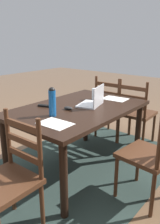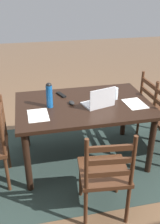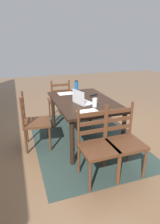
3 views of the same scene
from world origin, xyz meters
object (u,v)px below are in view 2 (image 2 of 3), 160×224
object	(u,v)px
chair_far_head	(105,174)
drinking_glass	(115,94)
dining_table	(84,111)
computer_mouse	(72,103)
water_bottle	(49,95)
tv_remote	(61,95)
chair_left_near	(157,110)
laptop	(100,101)

from	to	relation	value
chair_far_head	drinking_glass	distance (m)	1.06
dining_table	computer_mouse	xyz separation A→B (m)	(0.14, -0.01, 0.11)
dining_table	water_bottle	size ratio (longest dim) A/B	5.37
dining_table	tv_remote	xyz separation A→B (m)	(0.21, -0.28, 0.10)
chair_left_near	computer_mouse	distance (m)	1.24
chair_left_near	tv_remote	distance (m)	1.30
drinking_glass	dining_table	bearing A→B (deg)	6.92
computer_mouse	tv_remote	xyz separation A→B (m)	(0.08, -0.27, -0.01)
water_bottle	computer_mouse	distance (m)	0.28
dining_table	laptop	bearing A→B (deg)	147.83
water_bottle	chair_far_head	bearing A→B (deg)	113.70
drinking_glass	computer_mouse	size ratio (longest dim) A/B	1.36
chair_far_head	water_bottle	bearing A→B (deg)	-66.30
chair_far_head	drinking_glass	size ratio (longest dim) A/B	6.98
chair_left_near	chair_far_head	bearing A→B (deg)	45.36
chair_left_near	drinking_glass	size ratio (longest dim) A/B	6.98
chair_far_head	computer_mouse	distance (m)	0.95
dining_table	computer_mouse	world-z (taller)	computer_mouse
dining_table	chair_far_head	distance (m)	0.89
chair_far_head	computer_mouse	xyz separation A→B (m)	(0.13, -0.88, 0.31)
dining_table	drinking_glass	bearing A→B (deg)	-173.08
computer_mouse	chair_far_head	bearing A→B (deg)	88.94
dining_table	laptop	world-z (taller)	laptop
chair_left_near	chair_far_head	size ratio (longest dim) A/B	1.00
chair_far_head	tv_remote	xyz separation A→B (m)	(0.21, -1.15, 0.30)
chair_left_near	computer_mouse	bearing A→B (deg)	8.83
dining_table	water_bottle	bearing A→B (deg)	0.80
chair_left_near	dining_table	bearing A→B (deg)	10.71
dining_table	chair_far_head	world-z (taller)	chair_far_head
tv_remote	water_bottle	bearing A→B (deg)	38.05
dining_table	laptop	xyz separation A→B (m)	(-0.16, 0.10, 0.15)
dining_table	chair_left_near	distance (m)	1.09
chair_left_near	computer_mouse	xyz separation A→B (m)	(1.19, 0.18, 0.31)
chair_left_near	tv_remote	bearing A→B (deg)	-3.71
chair_left_near	drinking_glass	world-z (taller)	chair_left_near
computer_mouse	tv_remote	bearing A→B (deg)	-83.19
dining_table	tv_remote	world-z (taller)	tv_remote
laptop	computer_mouse	xyz separation A→B (m)	(0.30, -0.11, -0.04)
dining_table	water_bottle	xyz separation A→B (m)	(0.38, 0.01, 0.24)
computer_mouse	water_bottle	bearing A→B (deg)	-5.03
laptop	tv_remote	bearing A→B (deg)	-45.50
water_bottle	tv_remote	xyz separation A→B (m)	(-0.17, -0.29, -0.14)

